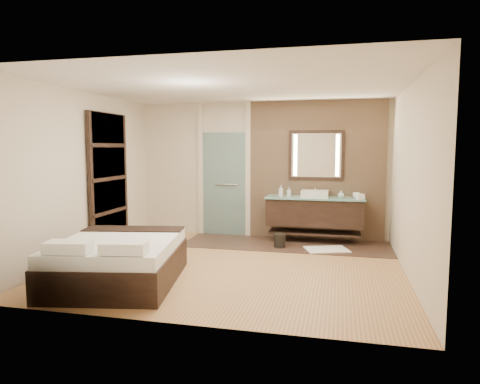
% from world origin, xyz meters
% --- Properties ---
extents(floor, '(5.00, 5.00, 0.00)m').
position_xyz_m(floor, '(0.00, 0.00, 0.00)').
color(floor, '#A26A44').
rests_on(floor, ground).
extents(tile_strip, '(3.80, 1.30, 0.01)m').
position_xyz_m(tile_strip, '(0.60, 1.60, 0.01)').
color(tile_strip, '#3B2820').
rests_on(tile_strip, floor).
extents(stone_wall, '(2.60, 0.08, 2.70)m').
position_xyz_m(stone_wall, '(1.10, 2.21, 1.35)').
color(stone_wall, tan).
rests_on(stone_wall, floor).
extents(vanity, '(1.85, 0.55, 0.88)m').
position_xyz_m(vanity, '(1.10, 1.92, 0.58)').
color(vanity, black).
rests_on(vanity, stone_wall).
extents(mirror_unit, '(1.06, 0.04, 0.96)m').
position_xyz_m(mirror_unit, '(1.10, 2.16, 1.65)').
color(mirror_unit, black).
rests_on(mirror_unit, stone_wall).
extents(frosted_door, '(1.10, 0.12, 2.70)m').
position_xyz_m(frosted_door, '(-0.75, 2.20, 1.14)').
color(frosted_door, '#9DC6C1').
rests_on(frosted_door, floor).
extents(shoji_partition, '(0.06, 1.20, 2.40)m').
position_xyz_m(shoji_partition, '(-2.43, 0.60, 1.21)').
color(shoji_partition, black).
rests_on(shoji_partition, floor).
extents(bed, '(1.82, 2.12, 0.72)m').
position_xyz_m(bed, '(-1.30, -1.16, 0.30)').
color(bed, black).
rests_on(bed, floor).
extents(bath_mat, '(0.84, 0.71, 0.02)m').
position_xyz_m(bath_mat, '(1.36, 1.29, 0.02)').
color(bath_mat, white).
rests_on(bath_mat, floor).
extents(waste_bin, '(0.23, 0.23, 0.25)m').
position_xyz_m(waste_bin, '(0.52, 1.31, 0.13)').
color(waste_bin, black).
rests_on(waste_bin, floor).
extents(tissue_box, '(0.15, 0.15, 0.10)m').
position_xyz_m(tissue_box, '(1.92, 1.76, 0.92)').
color(tissue_box, silver).
rests_on(tissue_box, vanity).
extents(soap_bottle_a, '(0.09, 0.09, 0.22)m').
position_xyz_m(soap_bottle_a, '(0.47, 1.82, 0.98)').
color(soap_bottle_a, silver).
rests_on(soap_bottle_a, vanity).
extents(soap_bottle_b, '(0.09, 0.09, 0.17)m').
position_xyz_m(soap_bottle_b, '(0.60, 2.02, 0.95)').
color(soap_bottle_b, '#B2B2B2').
rests_on(soap_bottle_b, vanity).
extents(soap_bottle_c, '(0.15, 0.15, 0.15)m').
position_xyz_m(soap_bottle_c, '(1.58, 1.86, 0.94)').
color(soap_bottle_c, '#A1CBC5').
rests_on(soap_bottle_c, vanity).
extents(cup, '(0.15, 0.15, 0.10)m').
position_xyz_m(cup, '(1.86, 1.94, 0.92)').
color(cup, white).
rests_on(cup, vanity).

